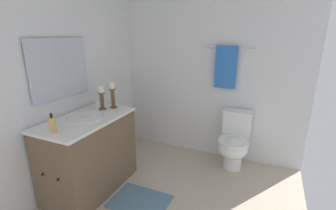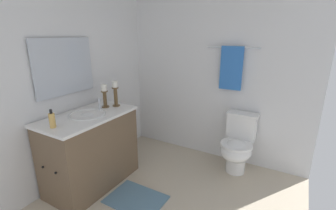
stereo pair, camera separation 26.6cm
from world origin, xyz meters
The scene contains 12 objects.
wall_back centered at (0.00, 1.45, 1.23)m, with size 2.57×0.04×2.45m, color white.
wall_left centered at (-1.28, 0.00, 1.23)m, with size 0.04×2.91×2.45m, color white.
vanity_cabinet centered at (-0.96, 0.06, 0.43)m, with size 0.58×1.06×0.86m.
sink_basin centered at (-0.96, 0.07, 0.83)m, with size 0.40×0.40×0.24m.
mirror centered at (-1.24, 0.06, 1.37)m, with size 0.02×0.73×0.61m, color silver.
candle_holder_tall centered at (-0.91, 0.47, 1.03)m, with size 0.09×0.09×0.31m.
candle_holder_short centered at (-0.98, 0.37, 1.01)m, with size 0.09×0.09×0.28m.
soap_bottle centered at (-0.95, -0.35, 0.94)m, with size 0.06×0.06×0.18m.
toilet centered at (0.45, 1.17, 0.37)m, with size 0.39×0.54×0.75m.
towel_bar centered at (0.23, 1.39, 1.55)m, with size 0.02×0.02×0.66m, color silver.
towel_near_vanity centered at (0.23, 1.38, 1.30)m, with size 0.28×0.03×0.55m, color blue.
bath_mat centered at (-0.33, 0.06, 0.01)m, with size 0.60×0.44×0.02m, color slate.
Camera 1 is at (0.79, -1.72, 1.72)m, focal length 25.07 mm.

